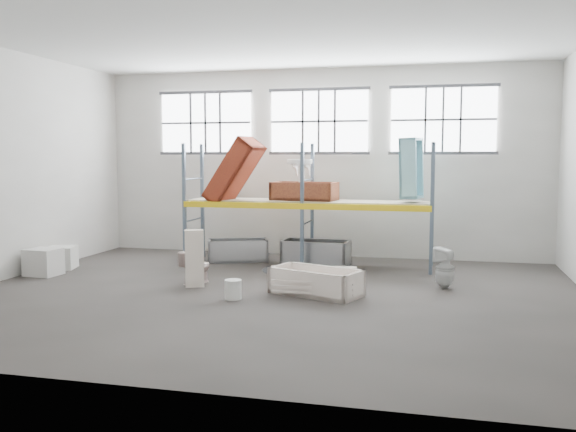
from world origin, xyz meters
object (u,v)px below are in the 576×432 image
(steel_tub_right, at_px, (316,252))
(rust_tub_flat, at_px, (304,191))
(steel_tub_left, at_px, (238,250))
(bucket, at_px, (233,289))
(toilet_beige, at_px, (196,267))
(bathtub_beige, at_px, (316,282))
(cistern_tall, at_px, (194,258))
(toilet_white, at_px, (445,268))
(carton_near, at_px, (43,262))
(blue_tub_upright, at_px, (411,168))

(steel_tub_right, bearing_deg, rust_tub_flat, 175.11)
(steel_tub_left, bearing_deg, bucket, -72.78)
(steel_tub_right, bearing_deg, toilet_beige, -125.14)
(bathtub_beige, distance_m, bucket, 1.63)
(cistern_tall, xyz_separation_m, bucket, (1.14, -0.89, -0.40))
(toilet_beige, xyz_separation_m, steel_tub_left, (-0.04, 2.89, -0.07))
(bathtub_beige, bearing_deg, cistern_tall, -162.88)
(toilet_white, relative_size, rust_tub_flat, 0.53)
(bathtub_beige, bearing_deg, rust_tub_flat, 126.33)
(steel_tub_left, xyz_separation_m, bucket, (1.27, -4.09, -0.09))
(cistern_tall, distance_m, toilet_white, 5.13)
(bucket, bearing_deg, steel_tub_left, 107.22)
(cistern_tall, height_order, carton_near, cistern_tall)
(toilet_white, xyz_separation_m, bucket, (-3.87, -1.93, -0.24))
(steel_tub_right, xyz_separation_m, bucket, (-0.78, -4.06, -0.12))
(blue_tub_upright, relative_size, carton_near, 2.02)
(steel_tub_right, bearing_deg, blue_tub_upright, -1.43)
(bathtub_beige, height_order, blue_tub_upright, blue_tub_upright)
(blue_tub_upright, relative_size, bucket, 3.85)
(steel_tub_left, distance_m, carton_near, 4.66)
(steel_tub_left, relative_size, blue_tub_upright, 1.06)
(toilet_beige, relative_size, rust_tub_flat, 0.44)
(steel_tub_left, distance_m, bucket, 4.28)
(bathtub_beige, height_order, steel_tub_right, steel_tub_right)
(rust_tub_flat, bearing_deg, carton_near, -152.06)
(bucket, bearing_deg, bathtub_beige, 27.68)
(rust_tub_flat, bearing_deg, bathtub_beige, -73.84)
(steel_tub_right, distance_m, blue_tub_upright, 3.11)
(steel_tub_right, xyz_separation_m, rust_tub_flat, (-0.31, 0.03, 1.52))
(toilet_white, relative_size, carton_near, 1.21)
(blue_tub_upright, bearing_deg, toilet_white, -68.90)
(bathtub_beige, xyz_separation_m, blue_tub_upright, (1.64, 3.25, 2.14))
(bathtub_beige, relative_size, rust_tub_flat, 1.09)
(steel_tub_left, xyz_separation_m, steel_tub_right, (2.05, -0.03, 0.02))
(steel_tub_left, bearing_deg, bathtub_beige, -50.95)
(steel_tub_left, distance_m, steel_tub_right, 2.05)
(toilet_beige, distance_m, carton_near, 3.70)
(steel_tub_left, bearing_deg, steel_tub_right, -0.83)
(toilet_beige, xyz_separation_m, steel_tub_right, (2.01, 2.86, -0.05))
(bucket, bearing_deg, blue_tub_upright, 52.49)
(carton_near, bearing_deg, rust_tub_flat, 27.94)
(cistern_tall, height_order, blue_tub_upright, blue_tub_upright)
(toilet_white, height_order, carton_near, toilet_white)
(rust_tub_flat, bearing_deg, steel_tub_right, -4.89)
(cistern_tall, bearing_deg, carton_near, 150.72)
(rust_tub_flat, bearing_deg, toilet_white, -32.39)
(steel_tub_right, bearing_deg, bucket, -100.88)
(bathtub_beige, relative_size, bucket, 4.71)
(steel_tub_left, bearing_deg, blue_tub_upright, -1.15)
(toilet_white, distance_m, blue_tub_upright, 2.97)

